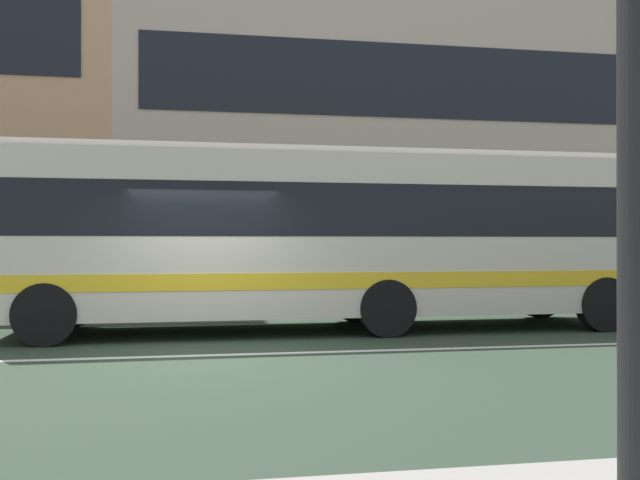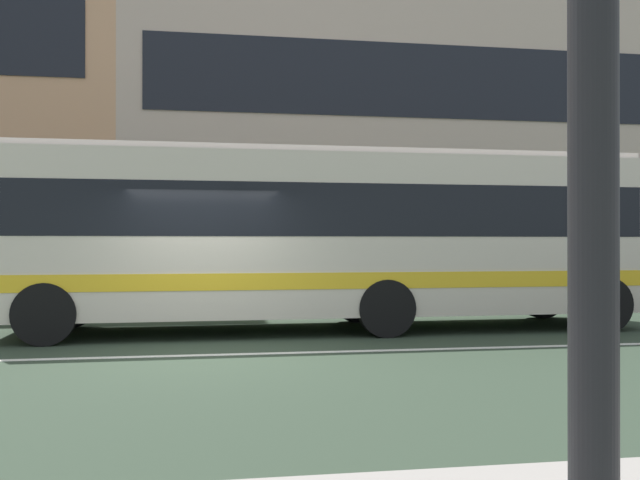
{
  "view_description": "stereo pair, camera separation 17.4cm",
  "coord_description": "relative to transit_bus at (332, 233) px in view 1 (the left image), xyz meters",
  "views": [
    {
      "loc": [
        -0.13,
        -10.12,
        1.63
      ],
      "look_at": [
        2.14,
        2.65,
        1.68
      ],
      "focal_mm": 38.8,
      "sensor_mm": 36.0,
      "label": 1
    },
    {
      "loc": [
        0.04,
        -10.15,
        1.63
      ],
      "look_at": [
        2.14,
        2.65,
        1.68
      ],
      "focal_mm": 38.8,
      "sensor_mm": 36.0,
      "label": 2
    }
  ],
  "objects": [
    {
      "name": "hedge_row_far",
      "position": [
        -0.26,
        3.99,
        -1.3
      ],
      "size": [
        23.71,
        1.1,
        1.04
      ],
      "primitive_type": "cube",
      "color": "#21541E",
      "rests_on": "ground_plane"
    },
    {
      "name": "lane_centre_line",
      "position": [
        -2.36,
        -2.61,
        -1.82
      ],
      "size": [
        60.0,
        0.16,
        0.01
      ],
      "primitive_type": "cube",
      "color": "silver",
      "rests_on": "ground_plane"
    },
    {
      "name": "ground_plane",
      "position": [
        -2.36,
        -2.61,
        -1.82
      ],
      "size": [
        160.0,
        160.0,
        0.0
      ],
      "primitive_type": "plane",
      "color": "#2E3C2D"
    },
    {
      "name": "apartment_block_right",
      "position": [
        4.44,
        13.17,
        3.9
      ],
      "size": [
        18.7,
        10.76,
        11.45
      ],
      "color": "#C0AA99",
      "rests_on": "ground_plane"
    },
    {
      "name": "transit_bus",
      "position": [
        0.0,
        0.0,
        0.0
      ],
      "size": [
        11.79,
        2.77,
        3.31
      ],
      "color": "beige",
      "rests_on": "ground_plane"
    }
  ]
}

